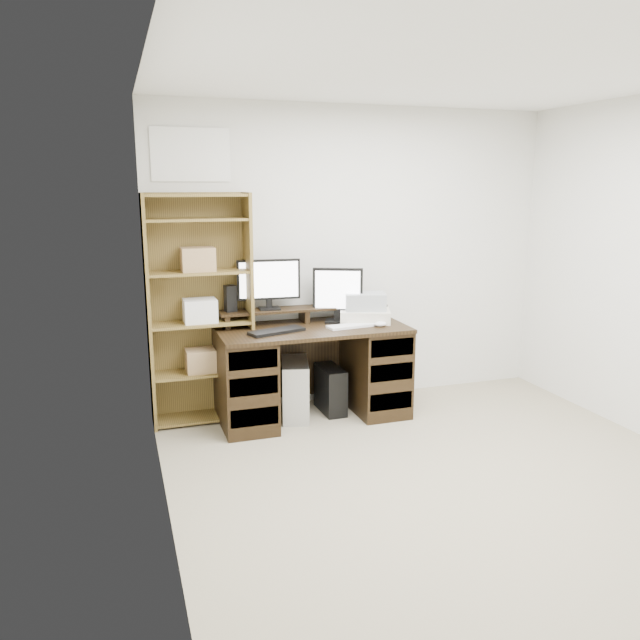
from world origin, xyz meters
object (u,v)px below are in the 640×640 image
tower_silver (295,389)px  desk (312,370)px  monitor_wide (269,281)px  printer (365,316)px  monitor_small (338,293)px  tower_black (330,389)px  bookshelf (200,308)px

tower_silver → desk: bearing=-0.9°
tower_silver → monitor_wide: bearing=143.5°
printer → tower_silver: printer is taller
monitor_small → printer: monitor_small is taller
tower_black → desk: bearing=-163.7°
desk → monitor_small: monitor_small is taller
tower_silver → tower_black: (0.31, 0.02, -0.04)m
desk → monitor_wide: bearing=142.0°
desk → tower_silver: desk is taller
printer → desk: bearing=-153.5°
tower_silver → printer: bearing=15.3°
monitor_small → printer: size_ratio=1.11×
monitor_small → desk: bearing=-133.5°
desk → bookshelf: bearing=165.9°
printer → bookshelf: size_ratio=0.22×
monitor_wide → bookshelf: size_ratio=0.28×
tower_silver → bookshelf: size_ratio=0.26×
desk → printer: (0.48, 0.05, 0.41)m
tower_black → bookshelf: size_ratio=0.21×
desk → tower_silver: 0.21m
monitor_small → printer: 0.30m
tower_black → monitor_wide: bearing=159.2°
desk → bookshelf: (-0.85, 0.21, 0.53)m
bookshelf → monitor_small: bearing=-5.2°
monitor_wide → printer: 0.84m
monitor_wide → monitor_small: (0.55, -0.11, -0.10)m
printer → tower_black: bearing=-160.7°
printer → tower_silver: (-0.61, -0.01, -0.57)m
monitor_wide → tower_black: bearing=-15.3°
monitor_wide → printer: (0.77, -0.18, -0.30)m
monitor_wide → printer: monitor_wide is taller
printer → bookshelf: (-1.33, 0.16, 0.12)m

